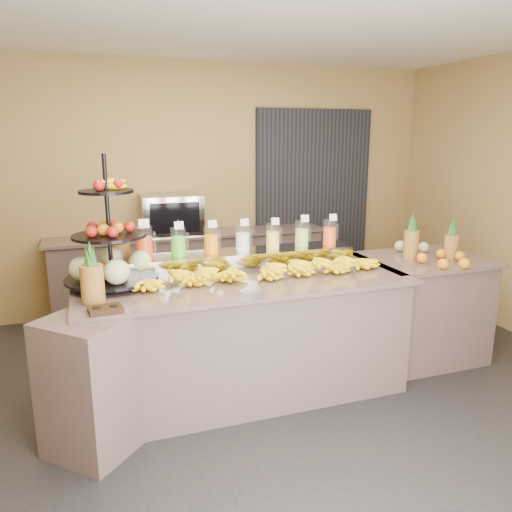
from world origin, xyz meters
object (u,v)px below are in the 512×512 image
condiment_caddy (105,309)px  right_fruit_pile (437,252)px  banana_heap (263,268)px  oven_warmer (171,215)px  pitcher_tray (243,260)px  fruit_stand (117,253)px

condiment_caddy → right_fruit_pile: 2.78m
banana_heap → oven_warmer: oven_warmer is taller
pitcher_tray → condiment_caddy: bearing=-148.0°
condiment_caddy → oven_warmer: bearing=70.8°
banana_heap → oven_warmer: (-0.35, 1.96, 0.14)m
pitcher_tray → fruit_stand: (-0.99, -0.12, 0.16)m
fruit_stand → condiment_caddy: bearing=-110.3°
pitcher_tray → banana_heap: size_ratio=0.94×
pitcher_tray → right_fruit_pile: 1.68m
pitcher_tray → fruit_stand: fruit_stand is taller
pitcher_tray → banana_heap: banana_heap is taller
condiment_caddy → pitcher_tray: bearing=32.0°
banana_heap → condiment_caddy: bearing=-161.1°
pitcher_tray → banana_heap: bearing=-77.4°
banana_heap → right_fruit_pile: 1.58m
banana_heap → right_fruit_pile: right_fruit_pile is taller
condiment_caddy → oven_warmer: size_ratio=0.31×
pitcher_tray → right_fruit_pile: (1.65, -0.32, 0.00)m
banana_heap → oven_warmer: 2.00m
fruit_stand → condiment_caddy: fruit_stand is taller
banana_heap → condiment_caddy: banana_heap is taller
condiment_caddy → right_fruit_pile: right_fruit_pile is taller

